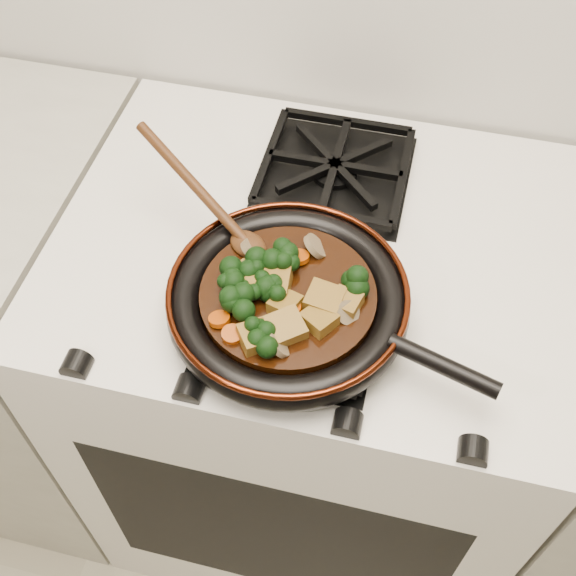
# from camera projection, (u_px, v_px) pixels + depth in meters

# --- Properties ---
(stove) EXTENTS (0.76, 0.60, 0.90)m
(stove) POSITION_uv_depth(u_px,v_px,m) (308.00, 392.00, 1.41)
(stove) COLOR silver
(stove) RESTS_ON ground
(burner_grate_front) EXTENTS (0.23, 0.23, 0.03)m
(burner_grate_front) POSITION_uv_depth(u_px,v_px,m) (293.00, 312.00, 0.96)
(burner_grate_front) COLOR black
(burner_grate_front) RESTS_ON stove
(burner_grate_back) EXTENTS (0.23, 0.23, 0.03)m
(burner_grate_back) POSITION_uv_depth(u_px,v_px,m) (335.00, 169.00, 1.12)
(burner_grate_back) COLOR black
(burner_grate_back) RESTS_ON stove
(skillet) EXTENTS (0.43, 0.32, 0.05)m
(skillet) POSITION_uv_depth(u_px,v_px,m) (290.00, 301.00, 0.93)
(skillet) COLOR black
(skillet) RESTS_ON burner_grate_front
(braising_sauce) EXTENTS (0.23, 0.23, 0.02)m
(braising_sauce) POSITION_uv_depth(u_px,v_px,m) (288.00, 298.00, 0.93)
(braising_sauce) COLOR black
(braising_sauce) RESTS_ON skillet
(tofu_cube_0) EXTENTS (0.05, 0.05, 0.03)m
(tofu_cube_0) POSITION_uv_depth(u_px,v_px,m) (324.00, 300.00, 0.90)
(tofu_cube_0) COLOR brown
(tofu_cube_0) RESTS_ON braising_sauce
(tofu_cube_1) EXTENTS (0.04, 0.04, 0.02)m
(tofu_cube_1) POSITION_uv_depth(u_px,v_px,m) (346.00, 303.00, 0.90)
(tofu_cube_1) COLOR brown
(tofu_cube_1) RESTS_ON braising_sauce
(tofu_cube_2) EXTENTS (0.05, 0.05, 0.02)m
(tofu_cube_2) POSITION_uv_depth(u_px,v_px,m) (264.00, 282.00, 0.92)
(tofu_cube_2) COLOR brown
(tofu_cube_2) RESTS_ON braising_sauce
(tofu_cube_3) EXTENTS (0.04, 0.04, 0.02)m
(tofu_cube_3) POSITION_uv_depth(u_px,v_px,m) (250.00, 278.00, 0.92)
(tofu_cube_3) COLOR brown
(tofu_cube_3) RESTS_ON braising_sauce
(tofu_cube_4) EXTENTS (0.06, 0.06, 0.03)m
(tofu_cube_4) POSITION_uv_depth(u_px,v_px,m) (286.00, 328.00, 0.88)
(tofu_cube_4) COLOR brown
(tofu_cube_4) RESTS_ON braising_sauce
(tofu_cube_5) EXTENTS (0.06, 0.06, 0.03)m
(tofu_cube_5) POSITION_uv_depth(u_px,v_px,m) (257.00, 337.00, 0.87)
(tofu_cube_5) COLOR brown
(tofu_cube_5) RESTS_ON braising_sauce
(tofu_cube_6) EXTENTS (0.05, 0.05, 0.03)m
(tofu_cube_6) POSITION_uv_depth(u_px,v_px,m) (274.00, 284.00, 0.92)
(tofu_cube_6) COLOR brown
(tofu_cube_6) RESTS_ON braising_sauce
(tofu_cube_7) EXTENTS (0.05, 0.05, 0.02)m
(tofu_cube_7) POSITION_uv_depth(u_px,v_px,m) (319.00, 320.00, 0.88)
(tofu_cube_7) COLOR brown
(tofu_cube_7) RESTS_ON braising_sauce
(tofu_cube_8) EXTENTS (0.05, 0.05, 0.02)m
(tofu_cube_8) POSITION_uv_depth(u_px,v_px,m) (244.00, 279.00, 0.92)
(tofu_cube_8) COLOR brown
(tofu_cube_8) RESTS_ON braising_sauce
(tofu_cube_9) EXTENTS (0.04, 0.05, 0.03)m
(tofu_cube_9) POSITION_uv_depth(u_px,v_px,m) (285.00, 305.00, 0.90)
(tofu_cube_9) COLOR brown
(tofu_cube_9) RESTS_ON braising_sauce
(broccoli_floret_0) EXTENTS (0.08, 0.08, 0.06)m
(broccoli_floret_0) POSITION_uv_depth(u_px,v_px,m) (253.00, 267.00, 0.93)
(broccoli_floret_0) COLOR black
(broccoli_floret_0) RESTS_ON braising_sauce
(broccoli_floret_1) EXTENTS (0.09, 0.09, 0.06)m
(broccoli_floret_1) POSITION_uv_depth(u_px,v_px,m) (266.00, 289.00, 0.91)
(broccoli_floret_1) COLOR black
(broccoli_floret_1) RESTS_ON braising_sauce
(broccoli_floret_2) EXTENTS (0.07, 0.07, 0.07)m
(broccoli_floret_2) POSITION_uv_depth(u_px,v_px,m) (237.00, 279.00, 0.92)
(broccoli_floret_2) COLOR black
(broccoli_floret_2) RESTS_ON braising_sauce
(broccoli_floret_3) EXTENTS (0.09, 0.08, 0.07)m
(broccoli_floret_3) POSITION_uv_depth(u_px,v_px,m) (356.00, 281.00, 0.92)
(broccoli_floret_3) COLOR black
(broccoli_floret_3) RESTS_ON braising_sauce
(broccoli_floret_4) EXTENTS (0.08, 0.08, 0.06)m
(broccoli_floret_4) POSITION_uv_depth(u_px,v_px,m) (262.00, 338.00, 0.87)
(broccoli_floret_4) COLOR black
(broccoli_floret_4) RESTS_ON braising_sauce
(broccoli_floret_5) EXTENTS (0.08, 0.08, 0.07)m
(broccoli_floret_5) POSITION_uv_depth(u_px,v_px,m) (284.00, 261.00, 0.93)
(broccoli_floret_5) COLOR black
(broccoli_floret_5) RESTS_ON braising_sauce
(broccoli_floret_6) EXTENTS (0.09, 0.08, 0.07)m
(broccoli_floret_6) POSITION_uv_depth(u_px,v_px,m) (238.00, 304.00, 0.89)
(broccoli_floret_6) COLOR black
(broccoli_floret_6) RESTS_ON braising_sauce
(broccoli_floret_7) EXTENTS (0.08, 0.09, 0.07)m
(broccoli_floret_7) POSITION_uv_depth(u_px,v_px,m) (272.00, 295.00, 0.90)
(broccoli_floret_7) COLOR black
(broccoli_floret_7) RESTS_ON braising_sauce
(carrot_coin_0) EXTENTS (0.03, 0.03, 0.02)m
(carrot_coin_0) POSITION_uv_depth(u_px,v_px,m) (265.00, 260.00, 0.95)
(carrot_coin_0) COLOR #A23A04
(carrot_coin_0) RESTS_ON braising_sauce
(carrot_coin_1) EXTENTS (0.03, 0.03, 0.01)m
(carrot_coin_1) POSITION_uv_depth(u_px,v_px,m) (232.00, 334.00, 0.88)
(carrot_coin_1) COLOR #A23A04
(carrot_coin_1) RESTS_ON braising_sauce
(carrot_coin_2) EXTENTS (0.03, 0.03, 0.02)m
(carrot_coin_2) POSITION_uv_depth(u_px,v_px,m) (219.00, 319.00, 0.89)
(carrot_coin_2) COLOR #A23A04
(carrot_coin_2) RESTS_ON braising_sauce
(carrot_coin_3) EXTENTS (0.03, 0.03, 0.01)m
(carrot_coin_3) POSITION_uv_depth(u_px,v_px,m) (289.00, 308.00, 0.90)
(carrot_coin_3) COLOR #A23A04
(carrot_coin_3) RESTS_ON braising_sauce
(carrot_coin_4) EXTENTS (0.03, 0.03, 0.02)m
(carrot_coin_4) POSITION_uv_depth(u_px,v_px,m) (299.00, 257.00, 0.95)
(carrot_coin_4) COLOR #A23A04
(carrot_coin_4) RESTS_ON braising_sauce
(mushroom_slice_0) EXTENTS (0.04, 0.05, 0.03)m
(mushroom_slice_0) POSITION_uv_depth(u_px,v_px,m) (279.00, 343.00, 0.86)
(mushroom_slice_0) COLOR brown
(mushroom_slice_0) RESTS_ON braising_sauce
(mushroom_slice_1) EXTENTS (0.04, 0.04, 0.03)m
(mushroom_slice_1) POSITION_uv_depth(u_px,v_px,m) (347.00, 313.00, 0.89)
(mushroom_slice_1) COLOR brown
(mushroom_slice_1) RESTS_ON braising_sauce
(mushroom_slice_2) EXTENTS (0.04, 0.05, 0.03)m
(mushroom_slice_2) POSITION_uv_depth(u_px,v_px,m) (315.00, 246.00, 0.96)
(mushroom_slice_2) COLOR brown
(mushroom_slice_2) RESTS_ON braising_sauce
(mushroom_slice_3) EXTENTS (0.04, 0.04, 0.03)m
(mushroom_slice_3) POSITION_uv_depth(u_px,v_px,m) (252.00, 250.00, 0.95)
(mushroom_slice_3) COLOR brown
(mushroom_slice_3) RESTS_ON braising_sauce
(wooden_spoon) EXTENTS (0.14, 0.10, 0.23)m
(wooden_spoon) POSITION_uv_depth(u_px,v_px,m) (217.00, 210.00, 0.97)
(wooden_spoon) COLOR #40220D
(wooden_spoon) RESTS_ON braising_sauce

